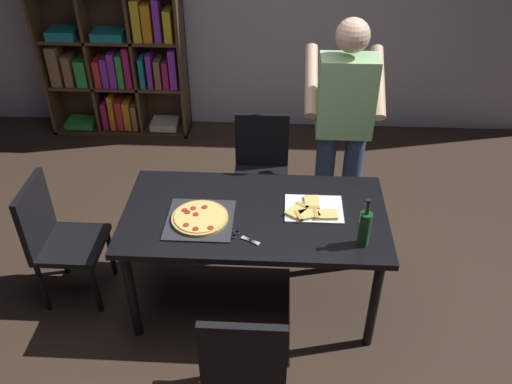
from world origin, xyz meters
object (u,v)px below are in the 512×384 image
object	(u,v)px
chair_left_end	(56,235)
bookshelf	(111,40)
person_serving_pizza	(343,125)
dining_table	(255,222)
kitchen_scissors	(240,236)
pepperoni_pizza_on_tray	(200,218)
wine_bottle	(365,228)
chair_far_side	(261,165)
chair_near_camera	(245,361)

from	to	relation	value
chair_left_end	bookshelf	xyz separation A→B (m)	(-0.22, 2.37, 0.44)
person_serving_pizza	dining_table	bearing A→B (deg)	-129.47
person_serving_pizza	kitchen_scissors	world-z (taller)	person_serving_pizza
chair_left_end	pepperoni_pizza_on_tray	world-z (taller)	chair_left_end
wine_bottle	kitchen_scissors	bearing A→B (deg)	178.23
dining_table	chair_far_side	xyz separation A→B (m)	(0.00, 0.92, -0.16)
dining_table	wine_bottle	xyz separation A→B (m)	(0.63, -0.26, 0.20)
chair_left_end	pepperoni_pizza_on_tray	size ratio (longest dim) A/B	2.22
chair_near_camera	bookshelf	size ratio (longest dim) A/B	0.46
dining_table	chair_left_end	xyz separation A→B (m)	(-1.31, 0.00, -0.16)
dining_table	chair_far_side	bearing A→B (deg)	90.00
chair_near_camera	chair_far_side	distance (m)	1.84
dining_table	bookshelf	size ratio (longest dim) A/B	0.84
person_serving_pizza	wine_bottle	bearing A→B (deg)	-86.48
chair_near_camera	wine_bottle	size ratio (longest dim) A/B	2.85
chair_far_side	kitchen_scissors	xyz separation A→B (m)	(-0.07, -1.16, 0.24)
chair_far_side	bookshelf	size ratio (longest dim) A/B	0.46
dining_table	wine_bottle	world-z (taller)	wine_bottle
chair_far_side	wine_bottle	size ratio (longest dim) A/B	2.85
chair_near_camera	pepperoni_pizza_on_tray	distance (m)	0.92
wine_bottle	bookshelf	bearing A→B (deg)	129.34
kitchen_scissors	bookshelf	bearing A→B (deg)	119.08
pepperoni_pizza_on_tray	bookshelf	bearing A→B (deg)	115.83
dining_table	person_serving_pizza	bearing A→B (deg)	50.53
chair_far_side	wine_bottle	distance (m)	1.39
dining_table	chair_near_camera	distance (m)	0.93
chair_left_end	person_serving_pizza	xyz separation A→B (m)	(1.88, 0.70, 0.49)
bookshelf	pepperoni_pizza_on_tray	xyz separation A→B (m)	(1.20, -2.47, -0.19)
bookshelf	person_serving_pizza	distance (m)	2.69
dining_table	kitchen_scissors	bearing A→B (deg)	-106.84
wine_bottle	pepperoni_pizza_on_tray	bearing A→B (deg)	170.33
person_serving_pizza	pepperoni_pizza_on_tray	bearing A→B (deg)	-138.70
bookshelf	kitchen_scissors	distance (m)	3.00
chair_far_side	pepperoni_pizza_on_tray	distance (m)	1.10
chair_left_end	dining_table	bearing A→B (deg)	0.00
wine_bottle	chair_far_side	bearing A→B (deg)	118.30
person_serving_pizza	pepperoni_pizza_on_tray	world-z (taller)	person_serving_pizza
chair_left_end	wine_bottle	xyz separation A→B (m)	(1.94, -0.26, 0.36)
wine_bottle	person_serving_pizza	bearing A→B (deg)	93.52
kitchen_scissors	chair_far_side	bearing A→B (deg)	86.44
chair_far_side	chair_left_end	size ratio (longest dim) A/B	1.00
chair_near_camera	person_serving_pizza	xyz separation A→B (m)	(0.58, 1.62, 0.49)
bookshelf	chair_far_side	bearing A→B (deg)	-43.68
kitchen_scissors	dining_table	bearing A→B (deg)	73.16
dining_table	kitchen_scissors	size ratio (longest dim) A/B	8.45
chair_near_camera	chair_far_side	xyz separation A→B (m)	(0.00, 1.84, 0.00)
bookshelf	pepperoni_pizza_on_tray	world-z (taller)	bookshelf
dining_table	chair_near_camera	xyz separation A→B (m)	(-0.00, -0.92, -0.16)
dining_table	kitchen_scissors	world-z (taller)	kitchen_scissors
chair_far_side	bookshelf	bearing A→B (deg)	136.32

